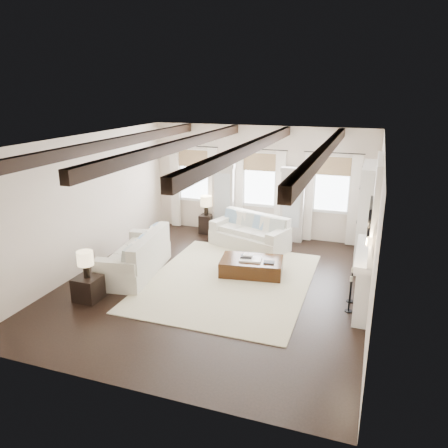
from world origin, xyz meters
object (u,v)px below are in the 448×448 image
(sofa_back, at_px, (251,234))
(side_table_back, at_px, (206,224))
(side_table_front, at_px, (88,288))
(ottoman, at_px, (252,267))
(sofa_left, at_px, (137,257))

(sofa_back, distance_m, side_table_back, 1.74)
(sofa_back, bearing_deg, side_table_back, 155.94)
(side_table_front, relative_size, side_table_back, 0.89)
(side_table_front, bearing_deg, ottoman, 39.75)
(side_table_front, bearing_deg, sofa_back, 60.72)
(ottoman, bearing_deg, side_table_back, 121.97)
(ottoman, distance_m, side_table_front, 3.69)
(sofa_left, bearing_deg, side_table_back, 82.52)
(side_table_front, distance_m, side_table_back, 4.89)
(sofa_left, relative_size, side_table_back, 4.25)
(sofa_left, xyz_separation_m, side_table_front, (-0.29, -1.52, -0.15))
(side_table_front, bearing_deg, side_table_back, 81.48)
(ottoman, xyz_separation_m, side_table_front, (-2.84, -2.36, 0.06))
(ottoman, bearing_deg, side_table_front, -148.74)
(sofa_back, bearing_deg, ottoman, -73.51)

